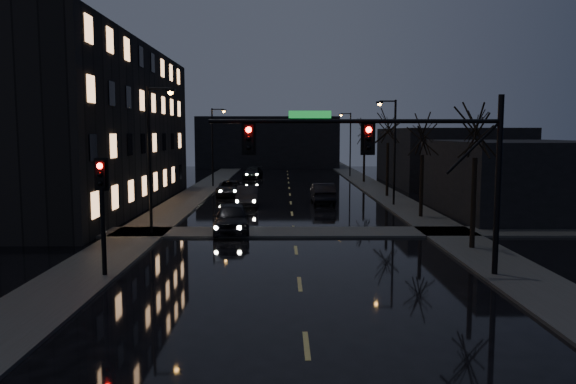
{
  "coord_description": "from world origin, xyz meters",
  "views": [
    {
      "loc": [
        -0.61,
        -12.24,
        5.58
      ],
      "look_at": [
        -0.41,
        10.13,
        3.2
      ],
      "focal_mm": 35.0,
      "sensor_mm": 36.0,
      "label": 1
    }
  ],
  "objects_px": {
    "lead_car": "(323,193)",
    "oncoming_car_a": "(232,218)",
    "oncoming_car_c": "(230,188)",
    "oncoming_car_b": "(248,196)",
    "oncoming_car_d": "(253,173)"
  },
  "relations": [
    {
      "from": "oncoming_car_d",
      "to": "oncoming_car_a",
      "type": "bearing_deg",
      "value": -81.6
    },
    {
      "from": "oncoming_car_a",
      "to": "lead_car",
      "type": "height_order",
      "value": "oncoming_car_a"
    },
    {
      "from": "oncoming_car_a",
      "to": "oncoming_car_b",
      "type": "relative_size",
      "value": 1.06
    },
    {
      "from": "oncoming_car_c",
      "to": "oncoming_car_a",
      "type": "bearing_deg",
      "value": -86.47
    },
    {
      "from": "oncoming_car_c",
      "to": "lead_car",
      "type": "relative_size",
      "value": 1.01
    },
    {
      "from": "oncoming_car_a",
      "to": "oncoming_car_c",
      "type": "height_order",
      "value": "oncoming_car_a"
    },
    {
      "from": "oncoming_car_a",
      "to": "oncoming_car_b",
      "type": "distance_m",
      "value": 11.19
    },
    {
      "from": "oncoming_car_a",
      "to": "oncoming_car_c",
      "type": "relative_size",
      "value": 1.0
    },
    {
      "from": "oncoming_car_c",
      "to": "oncoming_car_d",
      "type": "height_order",
      "value": "oncoming_car_d"
    },
    {
      "from": "oncoming_car_a",
      "to": "oncoming_car_b",
      "type": "xyz_separation_m",
      "value": [
        0.19,
        11.19,
        -0.07
      ]
    },
    {
      "from": "oncoming_car_b",
      "to": "oncoming_car_d",
      "type": "distance_m",
      "value": 25.89
    },
    {
      "from": "oncoming_car_b",
      "to": "oncoming_car_c",
      "type": "xyz_separation_m",
      "value": [
        -1.98,
        6.96,
        -0.08
      ]
    },
    {
      "from": "oncoming_car_a",
      "to": "lead_car",
      "type": "xyz_separation_m",
      "value": [
        6.03,
        13.32,
        -0.03
      ]
    },
    {
      "from": "lead_car",
      "to": "oncoming_car_a",
      "type": "bearing_deg",
      "value": 64.06
    },
    {
      "from": "oncoming_car_c",
      "to": "oncoming_car_d",
      "type": "distance_m",
      "value": 18.94
    }
  ]
}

